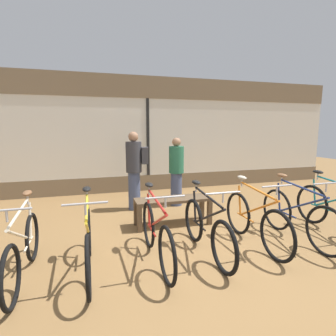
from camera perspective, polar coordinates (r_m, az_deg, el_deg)
ground_plane at (r=4.13m, az=7.64°, el=-17.07°), size 24.00×24.00×0.00m
shop_back_wall at (r=7.46m, az=-4.45°, el=7.53°), size 12.00×0.08×3.20m
bicycle_far_left at (r=3.66m, az=-29.00°, el=-15.26°), size 0.46×1.66×1.01m
bicycle_left at (r=3.50m, az=-16.95°, el=-15.27°), size 0.46×1.69×1.03m
bicycle_center_left at (r=3.60m, az=-2.61°, el=-14.20°), size 0.46×1.70×1.03m
bicycle_center at (r=3.84m, az=8.35°, el=-13.02°), size 0.46×1.67×1.02m
bicycle_center_right at (r=4.28m, az=18.35°, el=-10.78°), size 0.46×1.70×1.04m
bicycle_right at (r=4.70m, az=26.41°, el=-9.39°), size 0.46×1.74×1.04m
bicycle_far_right at (r=5.36m, az=32.57°, el=-7.74°), size 0.46×1.74×1.05m
display_bench at (r=4.88m, az=1.08°, el=-7.65°), size 1.40×0.44×0.51m
customer_near_rack at (r=6.03m, az=1.83°, el=-0.54°), size 0.38×0.38×1.57m
customer_by_window at (r=5.75m, az=-7.25°, el=-0.01°), size 0.52×0.39×1.71m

